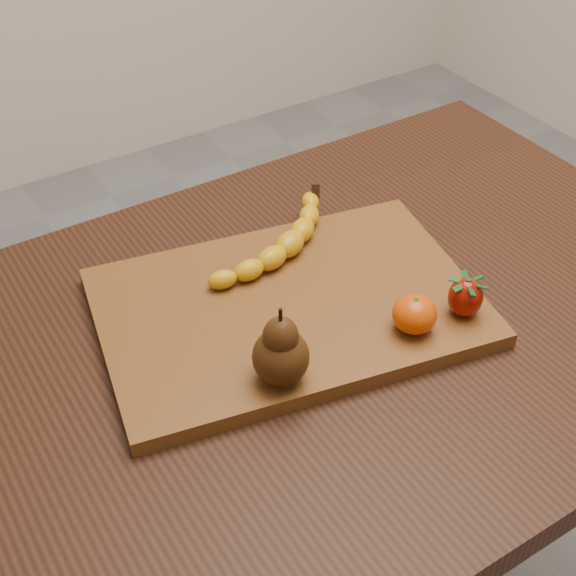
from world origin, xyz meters
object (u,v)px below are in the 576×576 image
cutting_board (288,307)px  pear (281,345)px  table (340,368)px  mandarin (414,314)px

cutting_board → pear: (-0.07, -0.10, 0.06)m
pear → table: bearing=27.7°
cutting_board → mandarin: 0.16m
pear → mandarin: 0.17m
table → cutting_board: size_ratio=2.22×
pear → cutting_board: bearing=54.3°
cutting_board → pear: size_ratio=4.68×
table → mandarin: bearing=-66.4°
table → mandarin: size_ratio=19.45×
table → pear: pear is taller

